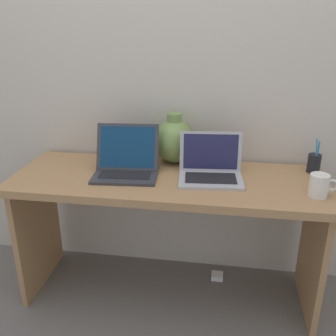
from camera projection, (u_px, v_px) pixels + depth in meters
name	position (u px, v px, depth m)	size (l,w,h in m)	color
ground_plane	(168.00, 292.00, 2.22)	(6.00, 6.00, 0.00)	slate
back_wall	(177.00, 73.00, 2.08)	(4.40, 0.04, 2.40)	beige
desk	(168.00, 203.00, 2.01)	(1.60, 0.57, 0.72)	#AD7F51
laptop_left	(127.00, 162.00, 1.98)	(0.34, 0.29, 0.24)	#333338
laptop_right	(211.00, 167.00, 1.93)	(0.33, 0.26, 0.22)	#B2B2B7
green_vase	(174.00, 141.00, 2.11)	(0.22, 0.22, 0.28)	#75934C
coffee_mug	(319.00, 186.00, 1.73)	(0.13, 0.09, 0.11)	white
pen_cup	(314.00, 163.00, 2.00)	(0.07, 0.07, 0.19)	black
power_brick	(217.00, 276.00, 2.33)	(0.07, 0.07, 0.03)	white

